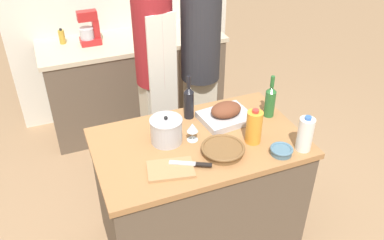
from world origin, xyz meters
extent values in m
plane|color=#9E7A56|center=(0.00, 0.00, 0.00)|extent=(12.00, 12.00, 0.00)
cube|color=brown|center=(0.00, 0.00, 0.42)|extent=(1.26, 0.77, 0.83)
cube|color=#A37042|center=(0.00, 0.00, 0.85)|extent=(1.30, 0.79, 0.04)
cube|color=brown|center=(0.00, 1.63, 0.44)|extent=(1.66, 0.58, 0.87)
cube|color=beige|center=(0.00, 1.63, 0.89)|extent=(1.71, 0.60, 0.04)
cube|color=#BCBCC1|center=(0.25, 0.15, 0.90)|extent=(0.35, 0.29, 0.04)
ellipsoid|color=brown|center=(0.25, 0.15, 0.96)|extent=(0.23, 0.18, 0.09)
cylinder|color=brown|center=(0.08, -0.17, 0.89)|extent=(0.24, 0.24, 0.04)
torus|color=brown|center=(0.08, -0.17, 0.91)|extent=(0.26, 0.26, 0.02)
cube|color=#AD7F51|center=(-0.26, -0.20, 0.88)|extent=(0.29, 0.23, 0.02)
cylinder|color=#B7B7BC|center=(-0.19, 0.07, 0.95)|extent=(0.19, 0.19, 0.15)
cylinder|color=#B7B7BC|center=(-0.19, 0.07, 1.03)|extent=(0.20, 0.20, 0.01)
sphere|color=black|center=(-0.19, 0.07, 1.05)|extent=(0.02, 0.02, 0.02)
cylinder|color=slate|center=(0.40, -0.30, 0.89)|extent=(0.13, 0.13, 0.04)
torus|color=slate|center=(0.40, -0.30, 0.91)|extent=(0.14, 0.14, 0.02)
cylinder|color=orange|center=(0.31, -0.13, 0.98)|extent=(0.10, 0.10, 0.21)
cylinder|color=red|center=(0.31, -0.13, 1.10)|extent=(0.04, 0.04, 0.02)
cylinder|color=white|center=(0.55, -0.31, 0.98)|extent=(0.09, 0.09, 0.21)
cylinder|color=#3360B2|center=(0.55, -0.31, 1.10)|extent=(0.04, 0.04, 0.02)
cylinder|color=#28662D|center=(0.55, 0.09, 0.97)|extent=(0.07, 0.07, 0.18)
cone|color=#28662D|center=(0.55, 0.09, 1.08)|extent=(0.07, 0.07, 0.04)
cylinder|color=#28662D|center=(0.55, 0.09, 1.13)|extent=(0.03, 0.03, 0.08)
cylinder|color=black|center=(0.04, 0.27, 0.97)|extent=(0.07, 0.07, 0.19)
cone|color=black|center=(0.04, 0.27, 1.08)|extent=(0.07, 0.07, 0.04)
cylinder|color=black|center=(0.04, 0.27, 1.14)|extent=(0.03, 0.03, 0.08)
cylinder|color=silver|center=(-0.04, 0.02, 0.88)|extent=(0.07, 0.07, 0.00)
cylinder|color=silver|center=(-0.04, 0.02, 0.91)|extent=(0.01, 0.01, 0.06)
cone|color=silver|center=(-0.04, 0.02, 0.97)|extent=(0.07, 0.07, 0.06)
cube|color=#B7B7BC|center=(-0.18, -0.19, 0.90)|extent=(0.15, 0.10, 0.01)
cube|color=black|center=(-0.07, -0.24, 0.90)|extent=(0.10, 0.07, 0.01)
cube|color=#B22323|center=(-0.37, 1.67, 0.94)|extent=(0.18, 0.14, 0.05)
cylinder|color=#B7B7BC|center=(-0.39, 1.67, 1.01)|extent=(0.13, 0.13, 0.10)
cube|color=#B22323|center=(-0.31, 1.67, 1.05)|extent=(0.05, 0.08, 0.16)
cube|color=#B22323|center=(-0.37, 1.67, 1.17)|extent=(0.17, 0.08, 0.08)
cylinder|color=#234C28|center=(0.27, 1.67, 0.98)|extent=(0.06, 0.06, 0.14)
cylinder|color=black|center=(0.27, 1.67, 1.06)|extent=(0.02, 0.02, 0.02)
cylinder|color=#B28E2D|center=(-0.60, 1.77, 0.97)|extent=(0.05, 0.05, 0.12)
cylinder|color=black|center=(-0.60, 1.77, 1.04)|extent=(0.02, 0.02, 0.02)
cube|color=beige|center=(0.00, 0.91, 0.42)|extent=(0.27, 0.20, 0.84)
cylinder|color=maroon|center=(0.00, 0.91, 1.19)|extent=(0.30, 0.30, 0.70)
cube|color=silver|center=(0.02, 0.77, 0.99)|extent=(0.23, 0.06, 0.89)
cube|color=beige|center=(0.36, 0.85, 0.42)|extent=(0.27, 0.20, 0.83)
cylinder|color=#28282D|center=(0.36, 0.85, 1.18)|extent=(0.31, 0.31, 0.69)
camera|label=1|loc=(-0.78, -1.86, 2.38)|focal=38.00mm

